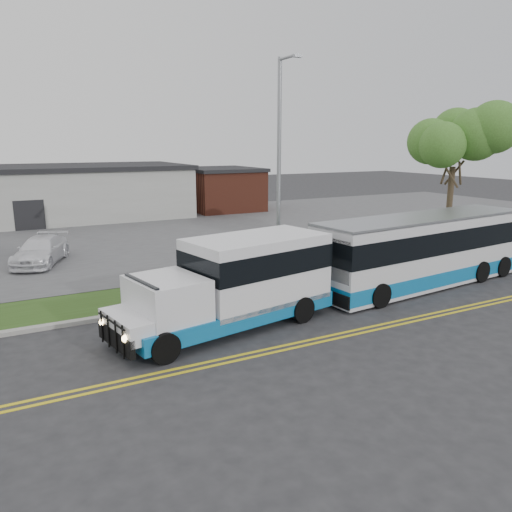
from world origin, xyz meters
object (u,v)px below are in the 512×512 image
streetlight_near (280,164)px  transit_bus (423,250)px  tree_east (455,141)px  parked_car_b (41,251)px  shuttle_bus (239,280)px

streetlight_near → transit_bus: (5.19, -3.56, -3.68)m
tree_east → parked_car_b: bearing=158.9°
tree_east → streetlight_near: streetlight_near is taller
tree_east → parked_car_b: (-20.28, 7.81, -5.43)m
streetlight_near → transit_bus: size_ratio=0.84×
tree_east → streetlight_near: 11.05m
shuttle_bus → transit_bus: (9.27, 0.70, -0.05)m
streetlight_near → parked_car_b: streetlight_near is taller
tree_east → streetlight_near: size_ratio=0.88×
shuttle_bus → parked_car_b: bearing=102.3°
shuttle_bus → transit_bus: 9.29m
tree_east → transit_bus: bearing=-146.6°
tree_east → streetlight_near: bearing=-178.6°
shuttle_bus → parked_car_b: 13.42m
tree_east → shuttle_bus: tree_east is taller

